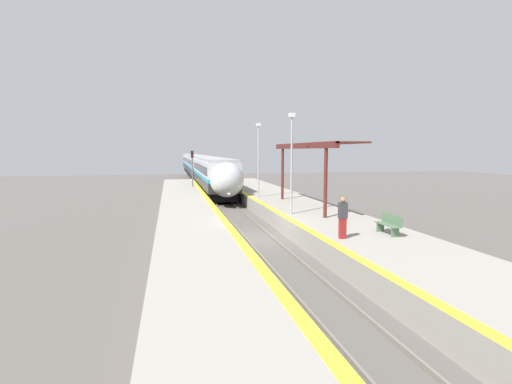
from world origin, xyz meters
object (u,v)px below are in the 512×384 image
(train, at_px, (200,166))
(lamppost_mid, at_px, (258,155))
(person_waiting, at_px, (343,217))
(lamppost_near, at_px, (292,157))
(railway_signal, at_px, (192,169))
(platform_bench, at_px, (389,224))

(train, xyz_separation_m, lamppost_mid, (2.37, -31.59, 2.08))
(person_waiting, distance_m, lamppost_near, 7.18)
(person_waiting, relative_size, lamppost_mid, 0.30)
(person_waiting, height_order, lamppost_near, lamppost_near)
(train, xyz_separation_m, railway_signal, (-2.27, -20.96, 0.60))
(person_waiting, bearing_deg, lamppost_mid, 90.63)
(lamppost_near, distance_m, lamppost_mid, 8.83)
(train, distance_m, lamppost_mid, 31.74)
(platform_bench, distance_m, railway_signal, 26.87)
(lamppost_mid, bearing_deg, lamppost_near, -90.00)
(person_waiting, relative_size, lamppost_near, 0.30)
(platform_bench, bearing_deg, train, 96.05)
(train, distance_m, person_waiting, 47.25)
(train, distance_m, platform_bench, 47.07)
(platform_bench, distance_m, lamppost_near, 7.46)
(train, bearing_deg, lamppost_near, -86.65)
(platform_bench, height_order, lamppost_near, lamppost_near)
(lamppost_mid, bearing_deg, train, 94.29)
(person_waiting, xyz_separation_m, lamppost_near, (-0.17, 6.77, 2.40))
(lamppost_near, bearing_deg, person_waiting, -88.54)
(train, distance_m, railway_signal, 21.09)
(lamppost_near, height_order, lamppost_mid, same)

